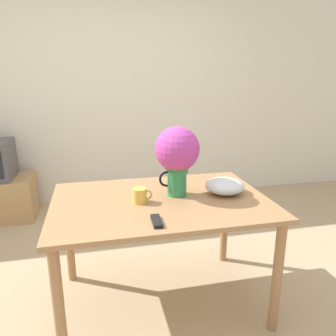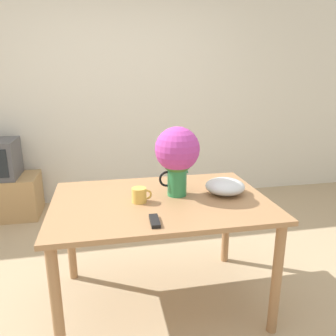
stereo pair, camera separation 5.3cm
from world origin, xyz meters
name	(u,v)px [view 2 (the right image)]	position (x,y,z in m)	size (l,w,h in m)	color
ground_plane	(133,296)	(0.00, 0.00, 0.00)	(12.00, 12.00, 0.00)	tan
wall_back	(114,95)	(0.00, 2.01, 1.30)	(8.00, 0.05, 2.60)	silver
table	(161,213)	(0.19, -0.08, 0.67)	(1.37, 0.94, 0.77)	#A3754C
flower_vase	(177,154)	(0.31, -0.03, 1.05)	(0.29, 0.29, 0.46)	#2D844C
coffee_mug	(140,195)	(0.05, -0.10, 0.81)	(0.13, 0.09, 0.09)	gold
white_bowl	(225,186)	(0.63, -0.06, 0.82)	(0.26, 0.26, 0.10)	silver
remote_control	(155,221)	(0.10, -0.41, 0.78)	(0.05, 0.15, 0.02)	black
tv_stand	(2,197)	(-1.29, 1.67, 0.23)	(0.79, 0.48, 0.46)	tan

